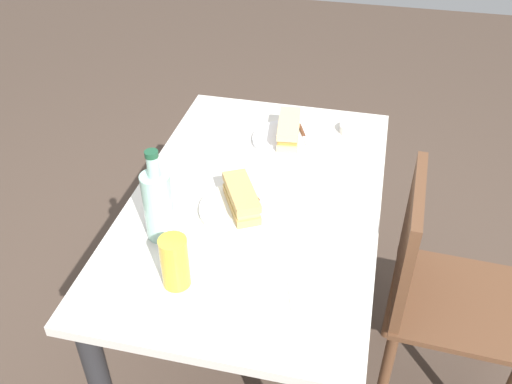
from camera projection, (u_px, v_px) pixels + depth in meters
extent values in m
plane|color=#47382D|center=(256.00, 350.00, 2.15)|extent=(8.00, 8.00, 0.00)
cube|color=beige|center=(256.00, 201.00, 1.70)|extent=(1.18, 0.74, 0.03)
cylinder|color=#262628|center=(213.00, 184.00, 2.39)|extent=(0.06, 0.06, 0.71)
cylinder|color=#262628|center=(359.00, 204.00, 2.28)|extent=(0.06, 0.06, 0.71)
cube|color=brown|center=(457.00, 302.00, 1.76)|extent=(0.42, 0.42, 0.02)
cube|color=brown|center=(408.00, 241.00, 1.67)|extent=(0.38, 0.05, 0.40)
cylinder|color=brown|center=(496.00, 318.00, 2.00)|extent=(0.04, 0.04, 0.43)
cylinder|color=brown|center=(384.00, 379.00, 1.80)|extent=(0.04, 0.04, 0.43)
cylinder|color=brown|center=(393.00, 297.00, 2.07)|extent=(0.04, 0.04, 0.43)
cylinder|color=silver|center=(242.00, 209.00, 1.64)|extent=(0.25, 0.25, 0.01)
cube|color=tan|center=(241.00, 204.00, 1.62)|extent=(0.20, 0.15, 0.02)
cube|color=#DBC66B|center=(241.00, 198.00, 1.61)|extent=(0.18, 0.14, 0.02)
cube|color=tan|center=(241.00, 192.00, 1.60)|extent=(0.20, 0.15, 0.02)
cube|color=silver|center=(267.00, 211.00, 1.61)|extent=(0.08, 0.07, 0.00)
cube|color=#59331E|center=(252.00, 194.00, 1.68)|extent=(0.07, 0.06, 0.01)
cylinder|color=white|center=(288.00, 140.00, 1.94)|extent=(0.25, 0.25, 0.01)
cube|color=#DBB77A|center=(289.00, 135.00, 1.92)|extent=(0.20, 0.09, 0.02)
cube|color=#CC8438|center=(289.00, 129.00, 1.91)|extent=(0.18, 0.08, 0.02)
cube|color=#DBB77A|center=(289.00, 124.00, 1.90)|extent=(0.20, 0.09, 0.02)
cube|color=silver|center=(307.00, 144.00, 1.89)|extent=(0.10, 0.05, 0.00)
cube|color=#59331E|center=(302.00, 130.00, 1.96)|extent=(0.08, 0.04, 0.01)
cylinder|color=#99C6B7|center=(158.00, 206.00, 1.50)|extent=(0.08, 0.08, 0.20)
cylinder|color=#99C6B7|center=(153.00, 166.00, 1.42)|extent=(0.03, 0.03, 0.06)
cylinder|color=#19472D|center=(151.00, 154.00, 1.39)|extent=(0.04, 0.04, 0.02)
cylinder|color=gold|center=(175.00, 262.00, 1.37)|extent=(0.07, 0.07, 0.14)
cylinder|color=silver|center=(352.00, 129.00, 1.98)|extent=(0.08, 0.08, 0.03)
cube|color=white|center=(317.00, 293.00, 1.38)|extent=(0.17, 0.17, 0.00)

